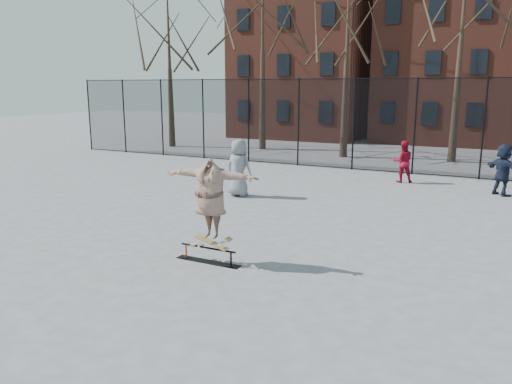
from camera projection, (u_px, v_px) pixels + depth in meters
The scene contains 10 objects.
ground at pixel (236, 267), 10.26m from camera, with size 100.00×100.00×0.00m, color #5C5C61.
skate_rail at pixel (208, 256), 10.53m from camera, with size 1.51×0.23×0.33m.
skateboard at pixel (211, 245), 10.44m from camera, with size 0.85×0.20×0.10m, color olive, non-canonical shape.
skater at pixel (211, 204), 10.25m from camera, with size 2.06×0.56×1.67m, color #3E317C.
bystander_grey at pixel (239, 168), 16.68m from camera, with size 0.94×0.61×1.92m, color slate.
bystander_red at pixel (403, 162), 19.15m from camera, with size 0.78×0.61×1.61m, color maroon.
bystander_navy at pixel (503, 170), 16.83m from camera, with size 1.63×0.52×1.75m, color #181E31.
fence at pixel (385, 124), 21.15m from camera, with size 34.03×0.07×4.00m.
tree_row at pixel (406, 7), 23.77m from camera, with size 33.66×7.46×10.67m.
rowhouses at pixel (448, 47), 31.31m from camera, with size 29.00×7.00×13.00m.
Camera 1 is at (4.79, -8.46, 3.65)m, focal length 35.00 mm.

